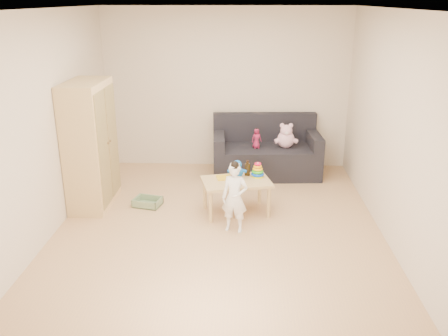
{
  "coord_description": "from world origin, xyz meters",
  "views": [
    {
      "loc": [
        0.29,
        -5.46,
        2.71
      ],
      "look_at": [
        0.05,
        0.25,
        0.65
      ],
      "focal_mm": 38.0,
      "sensor_mm": 36.0,
      "label": 1
    }
  ],
  "objects_px": {
    "sofa": "(266,160)",
    "toddler": "(235,198)",
    "wardrobe": "(90,145)",
    "play_table": "(236,197)"
  },
  "relations": [
    {
      "from": "wardrobe",
      "to": "sofa",
      "type": "distance_m",
      "value": 2.79
    },
    {
      "from": "sofa",
      "to": "toddler",
      "type": "xyz_separation_m",
      "value": [
        -0.46,
        -1.99,
        0.19
      ]
    },
    {
      "from": "play_table",
      "to": "toddler",
      "type": "distance_m",
      "value": 0.55
    },
    {
      "from": "sofa",
      "to": "toddler",
      "type": "bearing_deg",
      "value": -106.84
    },
    {
      "from": "wardrobe",
      "to": "sofa",
      "type": "bearing_deg",
      "value": 27.59
    },
    {
      "from": "wardrobe",
      "to": "toddler",
      "type": "relative_size",
      "value": 2.0
    },
    {
      "from": "sofa",
      "to": "toddler",
      "type": "relative_size",
      "value": 1.98
    },
    {
      "from": "wardrobe",
      "to": "play_table",
      "type": "height_order",
      "value": "wardrobe"
    },
    {
      "from": "toddler",
      "to": "wardrobe",
      "type": "bearing_deg",
      "value": 171.24
    },
    {
      "from": "sofa",
      "to": "toddler",
      "type": "height_order",
      "value": "toddler"
    }
  ]
}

